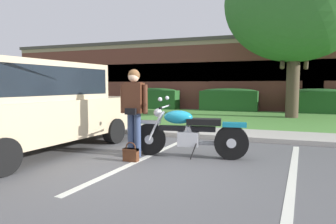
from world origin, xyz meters
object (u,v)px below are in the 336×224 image
object	(u,v)px
motorcycle	(194,133)
hedge_center_right	(318,101)
rider_person	(134,106)
hedge_center_left	(229,99)
parked_suv_adjacent	(35,107)
hedge_left	(155,98)
shade_tree	(296,2)
brick_building	(223,76)
handbag	(131,154)

from	to	relation	value
motorcycle	hedge_center_right	bearing A→B (deg)	72.53
rider_person	hedge_center_left	size ratio (longest dim) A/B	0.57
hedge_center_left	parked_suv_adjacent	bearing A→B (deg)	-101.42
hedge_left	shade_tree	bearing A→B (deg)	-19.48
motorcycle	rider_person	world-z (taller)	rider_person
hedge_left	hedge_center_right	size ratio (longest dim) A/B	1.05
parked_suv_adjacent	brick_building	distance (m)	17.37
parked_suv_adjacent	hedge_center_left	distance (m)	11.39
handbag	hedge_left	distance (m)	11.95
brick_building	hedge_left	bearing A→B (deg)	-115.21
shade_tree	hedge_center_left	size ratio (longest dim) A/B	2.39
handbag	shade_tree	size ratio (longest dim) A/B	0.05
handbag	shade_tree	world-z (taller)	shade_tree
motorcycle	rider_person	xyz separation A→B (m)	(-1.12, -0.33, 0.51)
hedge_center_left	hedge_center_right	distance (m)	4.26
hedge_left	brick_building	xyz separation A→B (m)	(2.89, 6.14, 1.42)
rider_person	parked_suv_adjacent	xyz separation A→B (m)	(-2.10, -0.37, -0.04)
handbag	rider_person	bearing A→B (deg)	107.23
motorcycle	hedge_left	bearing A→B (deg)	116.53
brick_building	hedge_center_right	bearing A→B (deg)	-47.54
handbag	hedge_center_left	distance (m)	11.18
hedge_left	hedge_center_right	bearing A→B (deg)	0.00
parked_suv_adjacent	brick_building	bearing A→B (deg)	87.05
hedge_center_left	brick_building	distance (m)	6.45
handbag	hedge_center_left	bearing A→B (deg)	89.80
hedge_center_right	motorcycle	bearing A→B (deg)	-107.47
hedge_center_right	handbag	bearing A→B (deg)	-111.03
handbag	hedge_left	bearing A→B (deg)	110.69
motorcycle	handbag	distance (m)	1.28
shade_tree	hedge_left	distance (m)	8.74
parked_suv_adjacent	hedge_left	xyz separation A→B (m)	(-2.00, 11.16, -0.30)
rider_person	handbag	distance (m)	0.93
rider_person	hedge_center_right	xyz separation A→B (m)	(4.41, 10.79, -0.34)
motorcycle	shade_tree	distance (m)	9.20
rider_person	hedge_left	distance (m)	11.55
hedge_center_left	hedge_center_right	size ratio (longest dim) A/B	1.14
rider_person	hedge_left	size ratio (longest dim) A/B	0.62
rider_person	brick_building	bearing A→B (deg)	94.08
hedge_left	motorcycle	bearing A→B (deg)	-63.47
motorcycle	brick_building	size ratio (longest dim) A/B	0.08
rider_person	shade_tree	size ratio (longest dim) A/B	0.24
hedge_left	parked_suv_adjacent	bearing A→B (deg)	-79.83
hedge_left	hedge_center_left	size ratio (longest dim) A/B	0.92
rider_person	hedge_center_left	bearing A→B (deg)	89.18
parked_suv_adjacent	brick_building	world-z (taller)	brick_building
parked_suv_adjacent	shade_tree	xyz separation A→B (m)	(5.27, 8.59, 3.79)
shade_tree	hedge_center_right	size ratio (longest dim) A/B	2.73
rider_person	hedge_center_left	world-z (taller)	rider_person
handbag	parked_suv_adjacent	xyz separation A→B (m)	(-2.22, 0.01, 0.81)
handbag	hedge_center_left	world-z (taller)	hedge_center_left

